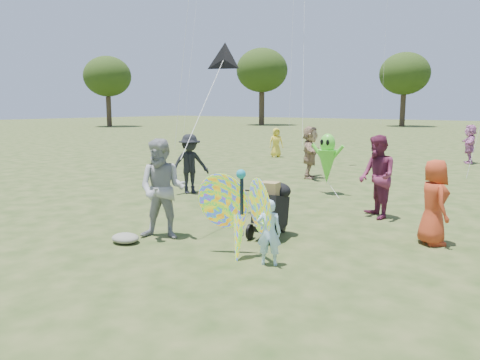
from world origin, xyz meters
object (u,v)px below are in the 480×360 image
(child_girl, at_px, (269,232))
(crowd_d, at_px, (310,152))
(crowd_b, at_px, (190,164))
(crowd_e, at_px, (377,177))
(jogging_stroller, at_px, (272,206))
(adult_man, at_px, (162,189))
(butterfly_kite, at_px, (240,215))
(alien_kite, at_px, (327,160))
(crowd_g, at_px, (276,143))
(crowd_a, at_px, (434,202))
(crowd_j, at_px, (470,144))

(child_girl, bearing_deg, crowd_d, -92.93)
(crowd_b, distance_m, crowd_e, 5.43)
(crowd_e, xyz_separation_m, jogging_stroller, (-0.99, -2.75, -0.33))
(adult_man, xyz_separation_m, crowd_e, (2.60, 4.08, -0.01))
(crowd_e, relative_size, butterfly_kite, 1.08)
(child_girl, height_order, crowd_b, crowd_b)
(crowd_b, relative_size, alien_kite, 0.99)
(crowd_g, bearing_deg, alien_kite, -97.19)
(crowd_d, relative_size, crowd_g, 1.27)
(crowd_a, height_order, alien_kite, alien_kite)
(crowd_b, distance_m, butterfly_kite, 6.00)
(crowd_a, bearing_deg, butterfly_kite, 101.04)
(crowd_j, height_order, alien_kite, alien_kite)
(crowd_a, bearing_deg, jogging_stroller, 79.48)
(crowd_b, xyz_separation_m, alien_kite, (3.19, 2.31, 0.11))
(adult_man, distance_m, jogging_stroller, 2.12)
(crowd_d, bearing_deg, jogging_stroller, 178.84)
(crowd_b, distance_m, alien_kite, 3.94)
(child_girl, relative_size, adult_man, 0.56)
(adult_man, height_order, crowd_b, adult_man)
(crowd_g, relative_size, alien_kite, 0.82)
(crowd_b, height_order, crowd_d, crowd_d)
(crowd_d, bearing_deg, crowd_g, 18.21)
(adult_man, height_order, crowd_e, adult_man)
(adult_man, relative_size, crowd_b, 1.11)
(crowd_d, bearing_deg, butterfly_kite, 176.91)
(crowd_d, height_order, crowd_g, crowd_d)
(crowd_e, bearing_deg, crowd_j, 138.15)
(crowd_a, relative_size, crowd_b, 0.91)
(crowd_e, relative_size, crowd_g, 1.31)
(butterfly_kite, height_order, alien_kite, alien_kite)
(adult_man, height_order, crowd_a, adult_man)
(crowd_a, relative_size, alien_kite, 0.90)
(alien_kite, bearing_deg, crowd_j, 81.23)
(butterfly_kite, xyz_separation_m, alien_kite, (-1.50, 6.05, 0.23))
(crowd_d, height_order, crowd_e, crowd_e)
(crowd_b, bearing_deg, crowd_g, 49.21)
(adult_man, relative_size, crowd_a, 1.22)
(crowd_b, distance_m, crowd_j, 13.61)
(child_girl, bearing_deg, crowd_e, -120.05)
(crowd_a, bearing_deg, crowd_d, 6.16)
(butterfly_kite, bearing_deg, crowd_b, 141.44)
(adult_man, xyz_separation_m, butterfly_kite, (1.88, -0.03, -0.22))
(crowd_a, height_order, crowd_b, crowd_b)
(adult_man, bearing_deg, alien_kite, 58.80)
(butterfly_kite, bearing_deg, crowd_j, 89.63)
(adult_man, relative_size, crowd_j, 1.12)
(crowd_a, height_order, crowd_j, crowd_j)
(child_girl, xyz_separation_m, butterfly_kite, (-0.58, 0.00, 0.20))
(crowd_j, xyz_separation_m, alien_kite, (-1.61, -10.43, 0.12))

